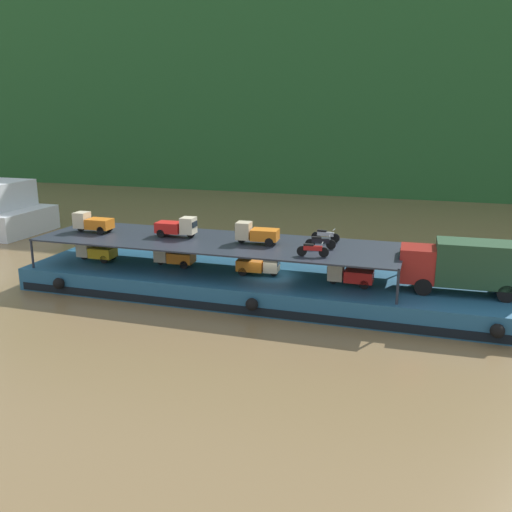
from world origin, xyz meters
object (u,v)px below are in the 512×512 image
Objects in this scene: motorcycle_upper_stbd at (325,235)px; mini_truck_lower_fore at (350,274)px; covered_lorry at (465,265)px; mini_truck_lower_mid at (259,264)px; mini_truck_upper_mid at (177,227)px; mini_truck_lower_stern at (96,251)px; mini_truck_upper_stern at (92,223)px; motorcycle_upper_port at (312,249)px; mini_truck_lower_aft at (174,256)px; cargo_barge at (271,286)px; motorcycle_upper_centre at (320,242)px; mini_truck_upper_fore at (256,233)px.

mini_truck_lower_fore is at bearing -51.40° from motorcycle_upper_stbd.
covered_lorry is 2.83× the size of mini_truck_lower_mid.
covered_lorry is at bearing -1.50° from mini_truck_upper_mid.
mini_truck_lower_stern is 2.02m from mini_truck_upper_stern.
motorcycle_upper_port and motorcycle_upper_stbd have the same top height.
mini_truck_lower_aft is 0.99× the size of mini_truck_lower_mid.
motorcycle_upper_stbd is at bearing 128.60° from mini_truck_lower_fore.
motorcycle_upper_port is at bearing -32.43° from cargo_barge.
mini_truck_lower_fore is at bearing -15.68° from motorcycle_upper_centre.
mini_truck_lower_mid is at bearing -0.27° from mini_truck_upper_stern.
mini_truck_lower_fore is at bearing -4.06° from mini_truck_lower_mid.
mini_truck_lower_mid is 4.63m from motorcycle_upper_port.
motorcycle_upper_centre reaches higher than mini_truck_lower_fore.
mini_truck_upper_stern is (-6.09, -0.23, 2.00)m from mini_truck_lower_aft.
motorcycle_upper_stbd reaches higher than mini_truck_lower_aft.
mini_truck_lower_aft is 10.38m from motorcycle_upper_stbd.
mini_truck_lower_stern is at bearing -173.89° from mini_truck_upper_mid.
covered_lorry is 24.72m from mini_truck_upper_stern.
motorcycle_upper_stbd is (9.85, 1.63, -0.26)m from mini_truck_upper_mid.
mini_truck_upper_mid is (6.30, 0.45, 0.00)m from mini_truck_upper_stern.
mini_truck_upper_mid is at bearing -170.59° from motorcycle_upper_stbd.
mini_truck_lower_fore is (5.91, -0.42, 0.00)m from mini_truck_lower_mid.
mini_truck_lower_stern is at bearing -41.58° from mini_truck_upper_stern.
motorcycle_upper_port is (3.11, -1.98, 3.18)m from cargo_barge.
mini_truck_upper_mid is at bearing 4.08° from mini_truck_upper_stern.
cargo_barge is at bearing 147.57° from motorcycle_upper_port.
covered_lorry is 2.83× the size of mini_truck_upper_fore.
mini_truck_upper_fore reaches higher than cargo_barge.
mini_truck_upper_stern is 1.45× the size of motorcycle_upper_stbd.
mini_truck_lower_stern is 16.11m from motorcycle_upper_port.
mini_truck_upper_mid is (-5.99, 0.51, 2.00)m from mini_truck_lower_mid.
mini_truck_upper_fore is at bearing 0.69° from mini_truck_upper_stern.
mini_truck_lower_stern is 5.88m from mini_truck_lower_aft.
mini_truck_upper_mid is 1.45× the size of motorcycle_upper_port.
mini_truck_upper_mid is (-6.74, 0.39, 3.44)m from cargo_barge.
mini_truck_upper_mid is at bearing 177.86° from motorcycle_upper_centre.
mini_truck_upper_stern is at bearing -179.31° from mini_truck_upper_fore.
mini_truck_upper_mid is at bearing 6.11° from mini_truck_lower_stern.
motorcycle_upper_port is at bearing -89.96° from motorcycle_upper_stbd.
mini_truck_lower_mid is 2.03m from mini_truck_upper_fore.
mini_truck_upper_mid is at bearing 175.16° from mini_truck_lower_mid.
motorcycle_upper_centre is (9.92, -0.37, -0.26)m from mini_truck_upper_mid.
mini_truck_upper_mid reaches higher than mini_truck_lower_aft.
motorcycle_upper_centre is at bearing -2.14° from mini_truck_upper_mid.
mini_truck_lower_stern is at bearing -178.33° from mini_truck_upper_fore.
mini_truck_lower_stern is 0.99× the size of mini_truck_lower_aft.
mini_truck_upper_mid is 10.14m from motorcycle_upper_port.
motorcycle_upper_stbd is (4.11, 1.94, -0.26)m from mini_truck_upper_fore.
mini_truck_lower_fore is at bearing -5.77° from mini_truck_upper_fore.
covered_lorry is 2.88× the size of mini_truck_lower_fore.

